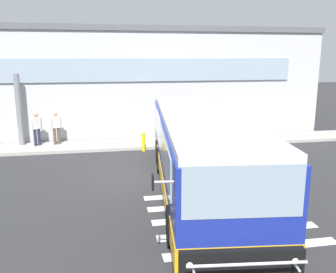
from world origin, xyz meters
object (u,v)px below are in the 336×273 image
at_px(bus_main_foreground, 199,153).
at_px(passenger_near_column, 36,126).
at_px(entry_support_column, 19,110).
at_px(passenger_by_doorway, 56,126).
at_px(safety_bollard_yellow, 143,142).

xyz_separation_m(bus_main_foreground, passenger_near_column, (-6.36, 7.20, -0.22)).
height_order(entry_support_column, bus_main_foreground, entry_support_column).
distance_m(passenger_by_doorway, safety_bollard_yellow, 4.55).
bearing_deg(bus_main_foreground, passenger_near_column, 131.49).
relative_size(passenger_near_column, safety_bollard_yellow, 1.86).
bearing_deg(safety_bollard_yellow, passenger_near_column, 163.59).
distance_m(bus_main_foreground, passenger_near_column, 9.61).
bearing_deg(safety_bollard_yellow, entry_support_column, 163.13).
xyz_separation_m(passenger_near_column, safety_bollard_yellow, (5.15, -1.52, -0.66)).
xyz_separation_m(entry_support_column, bus_main_foreground, (7.15, -7.48, -0.58)).
relative_size(passenger_by_doorway, safety_bollard_yellow, 1.86).
bearing_deg(entry_support_column, bus_main_foreground, -46.30).
height_order(bus_main_foreground, passenger_by_doorway, bus_main_foreground).
bearing_deg(passenger_near_column, bus_main_foreground, -48.51).
height_order(bus_main_foreground, passenger_near_column, bus_main_foreground).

